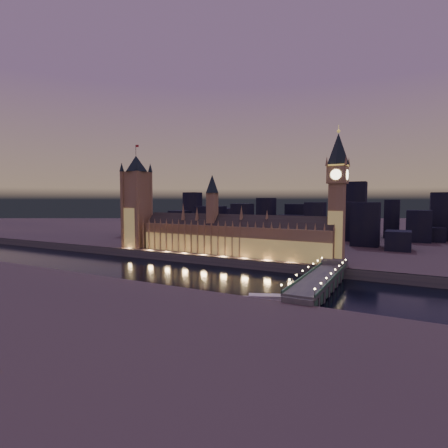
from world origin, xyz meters
The scene contains 9 objects.
ground_plane centered at (0.00, 0.00, 0.00)m, with size 2000.00×2000.00×0.00m, color black.
north_bank centered at (0.00, 520.00, 4.00)m, with size 2000.00×960.00×8.00m, color #3F353C.
embankment_wall centered at (0.00, 41.00, 4.00)m, with size 2000.00×2.50×8.00m, color #40454D.
palace_of_westminster centered at (7.14, 61.74, 26.37)m, with size 202.00×27.83×78.00m.
victoria_tower centered at (-110.00, 61.92, 64.58)m, with size 31.68×31.68×114.31m.
elizabeth_tower centered at (108.00, 61.93, 71.97)m, with size 18.00×18.00×114.55m.
westminster_bridge centered at (110.25, -3.45, 5.99)m, with size 19.08×113.00×15.90m.
river_boat centered at (89.56, -45.88, 1.56)m, with size 48.86×29.13×4.50m.
city_backdrop centered at (36.04, 245.56, 30.84)m, with size 494.60×215.63×79.16m.
Camera 1 is at (161.00, -239.69, 61.32)m, focal length 28.00 mm.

